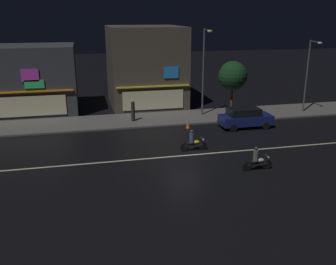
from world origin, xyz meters
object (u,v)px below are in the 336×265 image
Objects in this scene: streetlamp_mid at (309,70)px; pedestrian_on_sidewalk at (133,111)px; parked_car_near_kerb at (245,117)px; motorcycle_lead at (193,142)px; traffic_cone at (188,125)px; motorcycle_following at (257,160)px; streetlamp_west at (204,66)px.

pedestrian_on_sidewalk is (-16.35, 0.52, -3.08)m from streetlamp_mid.
parked_car_near_kerb is (-7.51, -3.10, -3.24)m from streetlamp_mid.
motorcycle_lead is 5.41m from traffic_cone.
parked_car_near_kerb reaches higher than motorcycle_following.
motorcycle_following is at bearing -132.32° from streetlamp_mid.
streetlamp_west is 5.96m from traffic_cone.
streetlamp_west is at bearing 108.37° from pedestrian_on_sidewalk.
streetlamp_mid is 15.99m from motorcycle_following.
parked_car_near_kerb is at bearing -11.28° from traffic_cone.
streetlamp_mid is 1.55× the size of parked_car_near_kerb.
traffic_cone is (-2.37, -3.28, -4.38)m from streetlamp_west.
streetlamp_west is 6.10m from parked_car_near_kerb.
parked_car_near_kerb is at bearing -157.54° from streetlamp_mid.
traffic_cone is at bearing 74.50° from motorcycle_lead.
streetlamp_mid is 16.64m from pedestrian_on_sidewalk.
streetlamp_west reaches higher than parked_car_near_kerb.
streetlamp_mid reaches higher than motorcycle_lead.
motorcycle_following is at bearing 39.14° from pedestrian_on_sidewalk.
traffic_cone is at bearing -169.85° from streetlamp_mid.
streetlamp_west is at bearing 64.41° from motorcycle_lead.
pedestrian_on_sidewalk is 0.99× the size of motorcycle_following.
motorcycle_lead is at bearing -150.73° from streetlamp_mid.
motorcycle_following reaches higher than traffic_cone.
pedestrian_on_sidewalk is (-6.56, -0.58, -3.62)m from streetlamp_west.
motorcycle_lead is at bearing 34.20° from pedestrian_on_sidewalk.
streetlamp_mid reaches higher than pedestrian_on_sidewalk.
parked_car_near_kerb is 8.96m from motorcycle_following.
pedestrian_on_sidewalk is 13.41m from motorcycle_following.
motorcycle_lead is at bearing -102.23° from traffic_cone.
traffic_cone is at bearing -125.86° from streetlamp_west.
pedestrian_on_sidewalk is 9.55m from parked_car_near_kerb.
pedestrian_on_sidewalk is 0.44× the size of parked_car_near_kerb.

